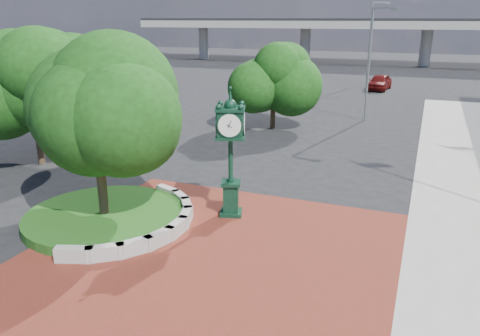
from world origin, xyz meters
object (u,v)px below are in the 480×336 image
at_px(parked_car, 380,82).
at_px(street_lamp_near, 372,56).
at_px(street_lamp_far, 372,37).
at_px(post_clock, 231,148).

relative_size(parked_car, street_lamp_near, 0.60).
relative_size(parked_car, street_lamp_far, 0.54).
distance_m(parked_car, street_lamp_near, 17.67).
bearing_deg(street_lamp_near, post_clock, -97.48).
distance_m(parked_car, street_lamp_far, 7.25).
bearing_deg(post_clock, parked_car, 87.29).
bearing_deg(street_lamp_near, street_lamp_far, 97.02).
bearing_deg(parked_car, post_clock, -86.79).
distance_m(post_clock, street_lamp_near, 20.86).
relative_size(post_clock, parked_car, 1.02).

